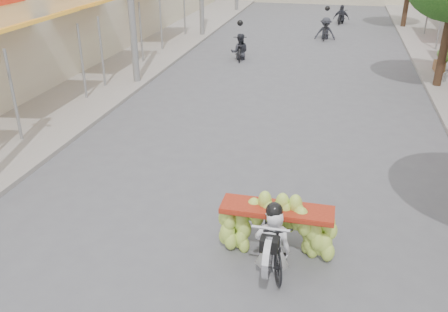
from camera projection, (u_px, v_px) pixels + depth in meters
The scene contains 5 objects.
sidewalk_left at pixel (130, 61), 20.67m from camera, with size 4.00×60.00×0.12m, color gray.
banana_motorbike at pixel (275, 226), 7.97m from camera, with size 2.20×1.87×2.12m.
bg_motorbike_a at pixel (240, 42), 20.81m from camera, with size 0.87×1.68×1.95m.
bg_motorbike_b at pixel (326, 23), 24.61m from camera, with size 1.07×1.86×1.95m.
bg_motorbike_c at pixel (342, 10), 28.74m from camera, with size 1.06×1.48×1.95m.
Camera 1 is at (1.70, -3.95, 5.20)m, focal length 38.00 mm.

